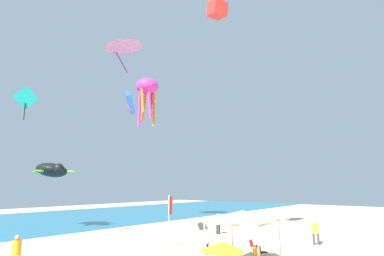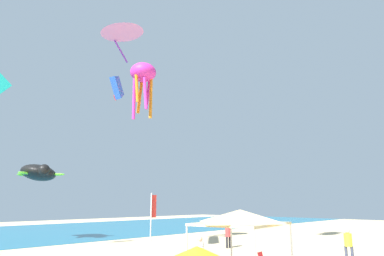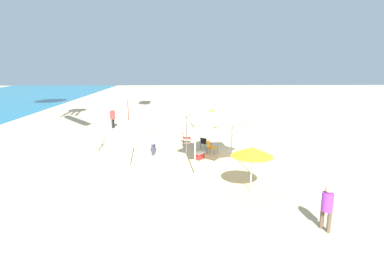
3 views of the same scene
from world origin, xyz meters
TOP-DOWN VIEW (x-y plane):
  - ground at (0.00, 0.00)m, footprint 120.00×120.00m
  - canopy_tent at (-1.91, 2.62)m, footprint 3.86×3.42m
  - beach_umbrella at (-5.86, 1.42)m, footprint 1.88×1.87m
  - folding_chair_right_of_tent at (2.48, 4.35)m, footprint 0.60×0.68m
  - folding_chair_near_cooler at (-0.04, 2.72)m, footprint 0.74×0.79m
  - folding_chair_facing_ocean at (0.97, 3.02)m, footprint 0.81×0.79m
  - cooler_box at (-1.14, 3.51)m, footprint 0.74×0.69m
  - banner_flag at (-2.59, 7.47)m, footprint 0.36×0.06m
  - person_watching_sky at (7.88, 10.83)m, footprint 0.49×0.43m
  - person_kite_handler at (-9.12, -0.47)m, footprint 0.41×0.39m
  - person_by_tent at (7.90, 1.92)m, footprint 0.44×0.49m
  - person_far_stroller at (-0.23, 6.38)m, footprint 0.43×0.39m

SIDE VIEW (x-z plane):
  - ground at x=0.00m, z-range -0.10..0.00m
  - cooler_box at x=-1.14m, z-range 0.00..0.40m
  - folding_chair_right_of_tent at x=2.48m, z-range 0.06..0.88m
  - folding_chair_near_cooler at x=-0.04m, z-range 0.06..0.88m
  - folding_chair_facing_ocean at x=0.97m, z-range 0.06..0.88m
  - person_kite_handler at x=-9.12m, z-range 0.14..1.78m
  - person_far_stroller at x=-0.23m, z-range 0.14..1.80m
  - person_watching_sky at x=7.88m, z-range 0.16..1.98m
  - person_by_tent at x=7.90m, z-range 0.16..2.01m
  - beach_umbrella at x=-5.86m, z-range 0.83..2.92m
  - banner_flag at x=-2.59m, z-range 0.39..4.24m
  - canopy_tent at x=-1.91m, z-range 1.22..4.33m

